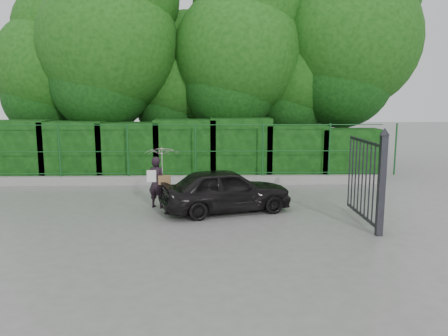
{
  "coord_description": "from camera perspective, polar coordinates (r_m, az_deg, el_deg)",
  "views": [
    {
      "loc": [
        0.96,
        -10.29,
        3.03
      ],
      "look_at": [
        1.28,
        1.3,
        1.1
      ],
      "focal_mm": 35.0,
      "sensor_mm": 36.0,
      "label": 1
    }
  ],
  "objects": [
    {
      "name": "gate",
      "position": [
        10.4,
        18.95,
        -1.27
      ],
      "size": [
        0.22,
        2.33,
        2.36
      ],
      "color": "#26262C",
      "rests_on": "ground"
    },
    {
      "name": "car",
      "position": [
        11.46,
        0.26,
        -2.89
      ],
      "size": [
        3.66,
        2.3,
        1.16
      ],
      "primitive_type": "imported",
      "rotation": [
        0.0,
        0.0,
        1.87
      ],
      "color": "black",
      "rests_on": "ground"
    },
    {
      "name": "ground",
      "position": [
        10.76,
        -6.69,
        -6.96
      ],
      "size": [
        80.0,
        80.0,
        0.0
      ],
      "primitive_type": "plane",
      "color": "gray"
    },
    {
      "name": "woman",
      "position": [
        11.92,
        -8.26,
        0.07
      ],
      "size": [
        0.95,
        0.96,
        1.67
      ],
      "color": "black",
      "rests_on": "ground"
    },
    {
      "name": "hedge",
      "position": [
        15.95,
        -5.59,
        2.25
      ],
      "size": [
        14.2,
        1.2,
        2.22
      ],
      "color": "black",
      "rests_on": "ground"
    },
    {
      "name": "kerb",
      "position": [
        15.09,
        -5.21,
        -1.59
      ],
      "size": [
        14.0,
        0.25,
        0.3
      ],
      "primitive_type": "cube",
      "color": "#9E9E99",
      "rests_on": "ground"
    },
    {
      "name": "trees",
      "position": [
        18.09,
        -1.05,
        14.48
      ],
      "size": [
        17.1,
        6.15,
        8.08
      ],
      "color": "black",
      "rests_on": "ground"
    },
    {
      "name": "fence",
      "position": [
        14.92,
        -4.42,
        2.38
      ],
      "size": [
        14.13,
        0.06,
        1.8
      ],
      "color": "#165120",
      "rests_on": "kerb"
    }
  ]
}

